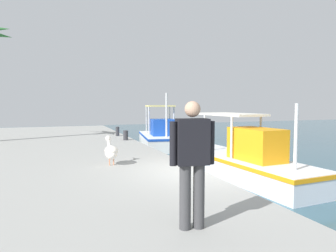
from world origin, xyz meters
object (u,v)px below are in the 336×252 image
(fishing_boat_nearest, at_px, (161,138))
(fishing_boat_second, at_px, (243,161))
(pelican, at_px, (111,151))
(mooring_bollard_nearest, at_px, (117,131))
(fisherman_standing, at_px, (192,158))
(mooring_bollard_second, at_px, (126,135))

(fishing_boat_nearest, xyz_separation_m, fishing_boat_second, (7.72, 0.33, -0.01))
(fishing_boat_nearest, relative_size, pelican, 5.12)
(fishing_boat_second, relative_size, mooring_bollard_nearest, 13.11)
(pelican, bearing_deg, fishing_boat_nearest, 151.74)
(fishing_boat_nearest, height_order, fisherman_standing, fishing_boat_nearest)
(fisherman_standing, distance_m, mooring_bollard_nearest, 12.75)
(fisherman_standing, bearing_deg, mooring_bollard_nearest, 173.82)
(fishing_boat_nearest, xyz_separation_m, pelican, (7.91, -4.25, 0.60))
(fishing_boat_second, distance_m, fisherman_standing, 6.70)
(fisherman_standing, xyz_separation_m, mooring_bollard_nearest, (-12.66, 1.37, -0.75))
(fishing_boat_second, bearing_deg, mooring_bollard_second, -152.44)
(mooring_bollard_nearest, bearing_deg, fishing_boat_nearest, 91.74)
(mooring_bollard_second, bearing_deg, fishing_boat_nearest, 130.08)
(fisherman_standing, bearing_deg, pelican, -176.32)
(fishing_boat_nearest, relative_size, mooring_bollard_nearest, 9.88)
(fisherman_standing, bearing_deg, fishing_boat_second, 139.62)
(fishing_boat_second, xyz_separation_m, mooring_bollard_nearest, (-7.64, -2.90, 0.46))
(fishing_boat_second, height_order, mooring_bollard_second, fishing_boat_second)
(mooring_bollard_nearest, relative_size, mooring_bollard_second, 1.07)
(fishing_boat_nearest, relative_size, mooring_bollard_second, 10.61)
(fishing_boat_second, relative_size, mooring_bollard_second, 14.07)
(fishing_boat_second, xyz_separation_m, fisherman_standing, (5.02, -4.27, 1.21))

